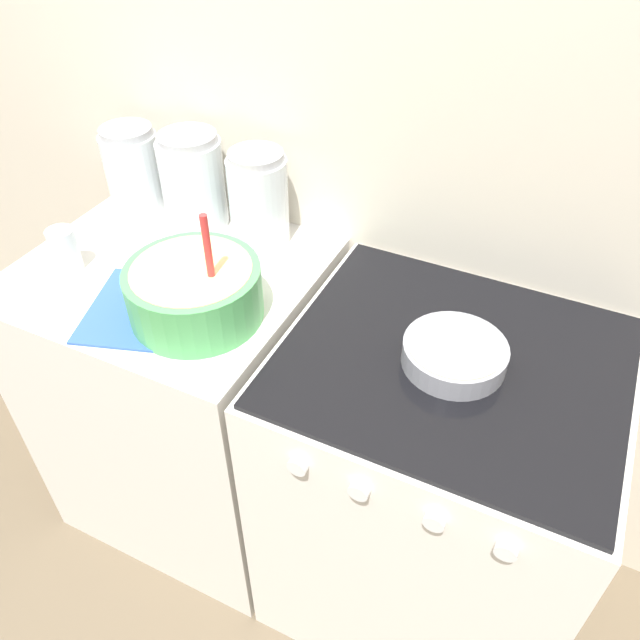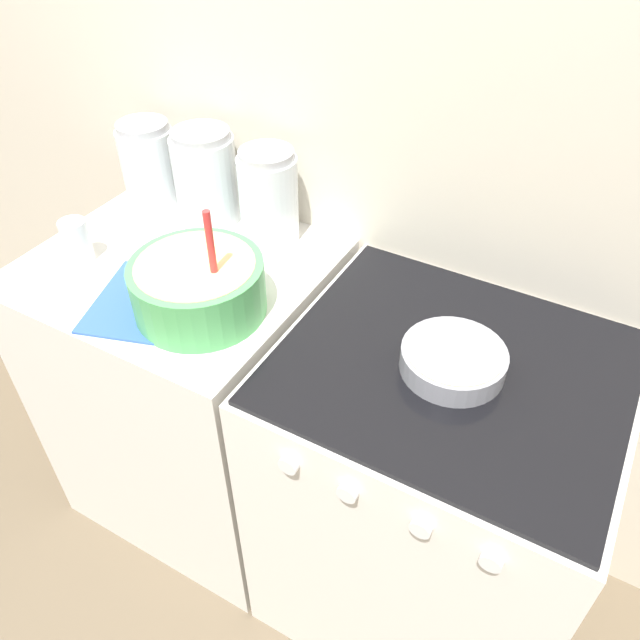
{
  "view_description": "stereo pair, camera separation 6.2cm",
  "coord_description": "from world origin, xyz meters",
  "px_view_note": "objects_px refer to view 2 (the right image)",
  "views": [
    {
      "loc": [
        0.52,
        -0.63,
        1.83
      ],
      "look_at": [
        0.1,
        0.26,
        0.98
      ],
      "focal_mm": 35.0,
      "sensor_mm": 36.0,
      "label": 1
    },
    {
      "loc": [
        0.58,
        -0.6,
        1.83
      ],
      "look_at": [
        0.1,
        0.26,
        0.98
      ],
      "focal_mm": 35.0,
      "sensor_mm": 36.0,
      "label": 2
    }
  ],
  "objects_px": {
    "mixing_bowl": "(198,284)",
    "storage_jar_right": "(269,202)",
    "stove": "(428,495)",
    "storage_jar_middle": "(207,183)",
    "tin_can": "(77,241)",
    "storage_jar_left": "(150,169)",
    "baking_pan": "(453,359)"
  },
  "relations": [
    {
      "from": "mixing_bowl",
      "to": "tin_can",
      "type": "height_order",
      "value": "mixing_bowl"
    },
    {
      "from": "storage_jar_middle",
      "to": "tin_can",
      "type": "distance_m",
      "value": 0.36
    },
    {
      "from": "baking_pan",
      "to": "storage_jar_left",
      "type": "distance_m",
      "value": 1.0
    },
    {
      "from": "mixing_bowl",
      "to": "baking_pan",
      "type": "relative_size",
      "value": 1.39
    },
    {
      "from": "storage_jar_left",
      "to": "stove",
      "type": "bearing_deg",
      "value": -12.54
    },
    {
      "from": "storage_jar_middle",
      "to": "tin_can",
      "type": "xyz_separation_m",
      "value": [
        -0.16,
        -0.32,
        -0.05
      ]
    },
    {
      "from": "stove",
      "to": "storage_jar_right",
      "type": "relative_size",
      "value": 3.82
    },
    {
      "from": "mixing_bowl",
      "to": "storage_jar_middle",
      "type": "xyz_separation_m",
      "value": [
        -0.22,
        0.33,
        0.04
      ]
    },
    {
      "from": "baking_pan",
      "to": "mixing_bowl",
      "type": "bearing_deg",
      "value": -170.08
    },
    {
      "from": "stove",
      "to": "storage_jar_left",
      "type": "xyz_separation_m",
      "value": [
        -0.97,
        0.22,
        0.56
      ]
    },
    {
      "from": "storage_jar_middle",
      "to": "storage_jar_right",
      "type": "bearing_deg",
      "value": 0.0
    },
    {
      "from": "baking_pan",
      "to": "storage_jar_right",
      "type": "height_order",
      "value": "storage_jar_right"
    },
    {
      "from": "storage_jar_left",
      "to": "storage_jar_right",
      "type": "bearing_deg",
      "value": 0.0
    },
    {
      "from": "storage_jar_left",
      "to": "storage_jar_right",
      "type": "height_order",
      "value": "storage_jar_right"
    },
    {
      "from": "storage_jar_left",
      "to": "storage_jar_middle",
      "type": "height_order",
      "value": "storage_jar_middle"
    },
    {
      "from": "mixing_bowl",
      "to": "tin_can",
      "type": "xyz_separation_m",
      "value": [
        -0.38,
        0.01,
        -0.02
      ]
    },
    {
      "from": "storage_jar_left",
      "to": "storage_jar_middle",
      "type": "relative_size",
      "value": 0.92
    },
    {
      "from": "storage_jar_right",
      "to": "tin_can",
      "type": "height_order",
      "value": "storage_jar_right"
    },
    {
      "from": "storage_jar_middle",
      "to": "tin_can",
      "type": "height_order",
      "value": "storage_jar_middle"
    },
    {
      "from": "mixing_bowl",
      "to": "stove",
      "type": "bearing_deg",
      "value": 11.11
    },
    {
      "from": "stove",
      "to": "baking_pan",
      "type": "xyz_separation_m",
      "value": [
        0.0,
        -0.01,
        0.49
      ]
    },
    {
      "from": "stove",
      "to": "storage_jar_left",
      "type": "bearing_deg",
      "value": 167.46
    },
    {
      "from": "stove",
      "to": "mixing_bowl",
      "type": "distance_m",
      "value": 0.78
    },
    {
      "from": "stove",
      "to": "mixing_bowl",
      "type": "height_order",
      "value": "mixing_bowl"
    },
    {
      "from": "mixing_bowl",
      "to": "storage_jar_right",
      "type": "distance_m",
      "value": 0.33
    },
    {
      "from": "tin_can",
      "to": "stove",
      "type": "bearing_deg",
      "value": 6.05
    },
    {
      "from": "stove",
      "to": "storage_jar_right",
      "type": "height_order",
      "value": "storage_jar_right"
    },
    {
      "from": "stove",
      "to": "storage_jar_left",
      "type": "distance_m",
      "value": 1.14
    },
    {
      "from": "storage_jar_right",
      "to": "storage_jar_middle",
      "type": "bearing_deg",
      "value": 180.0
    },
    {
      "from": "stove",
      "to": "storage_jar_middle",
      "type": "relative_size",
      "value": 3.71
    },
    {
      "from": "mixing_bowl",
      "to": "storage_jar_left",
      "type": "xyz_separation_m",
      "value": [
        -0.41,
        0.33,
        0.03
      ]
    },
    {
      "from": "baking_pan",
      "to": "tin_can",
      "type": "distance_m",
      "value": 0.95
    }
  ]
}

